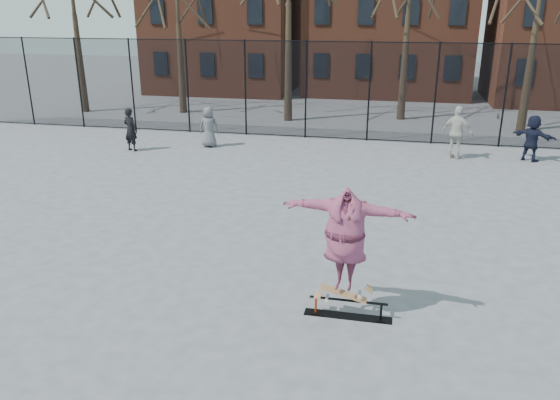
% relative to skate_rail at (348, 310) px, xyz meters
% --- Properties ---
extents(ground, '(100.00, 100.00, 0.00)m').
position_rel_skate_rail_xyz_m(ground, '(-1.74, 0.94, -0.13)').
color(ground, '#5B5C60').
extents(skate_rail, '(1.57, 0.24, 0.34)m').
position_rel_skate_rail_xyz_m(skate_rail, '(0.00, 0.00, 0.00)').
color(skate_rail, black).
rests_on(skate_rail, ground).
extents(skateboard, '(0.91, 0.22, 0.11)m').
position_rel_skate_rail_xyz_m(skateboard, '(-0.10, -0.00, 0.26)').
color(skateboard, '#A27541').
rests_on(skateboard, skate_rail).
extents(skater, '(2.32, 0.81, 1.86)m').
position_rel_skate_rail_xyz_m(skater, '(-0.10, -0.00, 1.25)').
color(skater, '#663C97').
rests_on(skater, skateboard).
extents(bystander_grey, '(0.83, 0.58, 1.60)m').
position_rel_skate_rail_xyz_m(bystander_grey, '(-6.59, 11.55, 0.66)').
color(bystander_grey, '#5A5B5F').
rests_on(bystander_grey, ground).
extents(bystander_black, '(0.69, 0.55, 1.64)m').
position_rel_skate_rail_xyz_m(bystander_black, '(-9.31, 10.32, 0.69)').
color(bystander_black, black).
rests_on(bystander_black, ground).
extents(bystander_white, '(1.22, 0.89, 1.92)m').
position_rel_skate_rail_xyz_m(bystander_white, '(2.80, 11.73, 0.83)').
color(bystander_white, beige).
rests_on(bystander_white, ground).
extents(bystander_navy, '(1.55, 1.29, 1.66)m').
position_rel_skate_rail_xyz_m(bystander_navy, '(5.41, 11.96, 0.70)').
color(bystander_navy, black).
rests_on(bystander_navy, ground).
extents(fence, '(34.03, 0.07, 4.00)m').
position_rel_skate_rail_xyz_m(fence, '(-1.76, 13.94, 1.92)').
color(fence, black).
rests_on(fence, ground).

